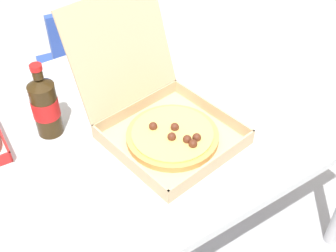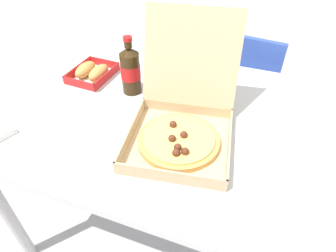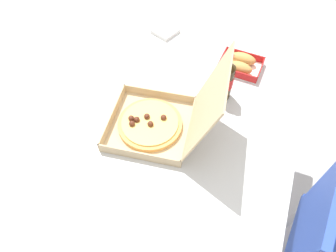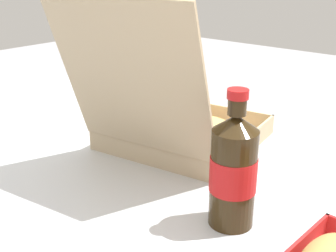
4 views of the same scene
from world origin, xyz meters
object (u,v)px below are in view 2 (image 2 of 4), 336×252
Objects in this scene: chair at (242,89)px; paper_menu at (327,117)px; cola_bottle at (130,70)px; bread_side_box at (92,72)px; pizza_box_open at (181,124)px.

paper_menu is at bearing -56.17° from chair.
chair is 3.71× the size of cola_bottle.
cola_bottle reaches higher than bread_side_box.
paper_menu is (0.33, -0.49, 0.26)m from chair.
chair is at bearing 146.65° from paper_menu.
paper_menu is at bearing 30.80° from pizza_box_open.
pizza_box_open is 0.53m from paper_menu.
cola_bottle is 1.07× the size of paper_menu.
pizza_box_open is at bearing -98.97° from chair.
pizza_box_open reaches higher than cola_bottle.
bread_side_box is at bearing 154.84° from pizza_box_open.
pizza_box_open reaches higher than bread_side_box.
cola_bottle is at bearing -10.00° from bread_side_box.
chair is 0.83m from pizza_box_open.
cola_bottle is (-0.38, -0.58, 0.36)m from chair.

